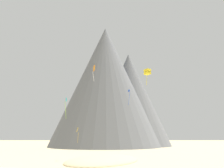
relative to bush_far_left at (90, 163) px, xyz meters
The scene contains 8 objects.
dune_foreground_left 5.36m from the bush_far_left, 67.45° to the left, with size 20.04×12.03×2.27m, color #C6B284.
bush_far_left is the anchor object (origin of this frame).
rock_massif 69.13m from the bush_far_left, 85.50° to the left, with size 57.97×57.97×50.47m.
kite_teal_low 25.00m from the bush_far_left, 110.54° to the left, with size 0.41×0.65×5.28m.
kite_orange_mid 21.49m from the bush_far_left, 90.98° to the left, with size 0.58×0.89×3.72m.
kite_gold_low 36.78m from the bush_far_left, 100.29° to the left, with size 0.67×0.99×4.50m.
kite_blue_mid 44.51m from the bush_far_left, 76.46° to the left, with size 0.78×0.53×5.17m.
kite_yellow_mid 29.45m from the bush_far_left, 54.97° to the left, with size 1.85×1.86×4.02m.
Camera 1 is at (-3.30, -26.17, 4.83)m, focal length 41.65 mm.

